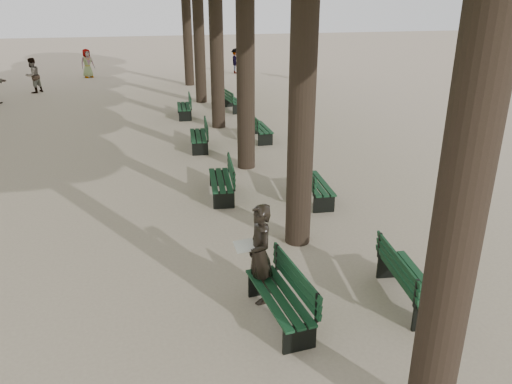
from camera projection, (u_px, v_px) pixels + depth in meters
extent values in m
plane|color=tan|center=(264.00, 341.00, 7.52)|extent=(120.00, 120.00, 0.00)
cylinder|color=#33261C|center=(475.00, 123.00, 4.65)|extent=(0.52, 0.52, 7.50)
cylinder|color=#33261C|center=(304.00, 59.00, 9.17)|extent=(0.52, 0.52, 7.50)
cylinder|color=#33261C|center=(245.00, 38.00, 13.68)|extent=(0.52, 0.52, 7.50)
cylinder|color=#33261C|center=(216.00, 27.00, 18.20)|extent=(0.52, 0.52, 7.50)
cylinder|color=#33261C|center=(198.00, 20.00, 22.72)|extent=(0.52, 0.52, 7.50)
cylinder|color=#33261C|center=(187.00, 16.00, 27.23)|extent=(0.52, 0.52, 7.50)
cube|color=black|center=(278.00, 308.00, 7.91)|extent=(0.70, 1.84, 0.45)
cube|color=black|center=(279.00, 296.00, 7.83)|extent=(0.72, 1.85, 0.04)
cube|color=black|center=(295.00, 278.00, 7.81)|extent=(0.22, 1.79, 0.40)
cube|color=black|center=(221.00, 188.00, 12.78)|extent=(0.69, 1.84, 0.45)
cube|color=black|center=(220.00, 180.00, 12.70)|extent=(0.71, 1.84, 0.04)
cube|color=black|center=(231.00, 170.00, 12.64)|extent=(0.22, 1.80, 0.40)
cube|color=black|center=(198.00, 142.00, 16.78)|extent=(0.67, 1.84, 0.45)
cube|color=black|center=(198.00, 136.00, 16.70)|extent=(0.69, 1.84, 0.04)
cube|color=black|center=(206.00, 127.00, 16.64)|extent=(0.19, 1.80, 0.40)
cube|color=black|center=(184.00, 112.00, 21.09)|extent=(0.62, 1.83, 0.45)
cube|color=black|center=(184.00, 106.00, 21.01)|extent=(0.64, 1.83, 0.04)
cube|color=black|center=(190.00, 100.00, 20.95)|extent=(0.15, 1.80, 0.40)
cube|color=black|center=(409.00, 290.00, 8.41)|extent=(0.72, 1.85, 0.45)
cube|color=black|center=(411.00, 278.00, 8.32)|extent=(0.74, 1.85, 0.04)
cube|color=black|center=(397.00, 265.00, 8.19)|extent=(0.24, 1.79, 0.40)
cube|color=black|center=(316.00, 192.00, 12.57)|extent=(0.65, 1.83, 0.45)
cube|color=black|center=(316.00, 183.00, 12.49)|extent=(0.67, 1.84, 0.04)
cube|color=black|center=(306.00, 174.00, 12.35)|extent=(0.18, 1.80, 0.40)
cube|color=black|center=(260.00, 133.00, 17.82)|extent=(0.52, 1.80, 0.45)
cube|color=black|center=(260.00, 127.00, 17.73)|extent=(0.54, 1.80, 0.04)
cube|color=black|center=(253.00, 120.00, 17.57)|extent=(0.04, 1.80, 0.40)
cube|color=black|center=(234.00, 105.00, 22.29)|extent=(0.70, 1.84, 0.45)
cube|color=black|center=(234.00, 100.00, 22.21)|extent=(0.72, 1.84, 0.04)
cube|color=black|center=(227.00, 95.00, 22.02)|extent=(0.22, 1.80, 0.40)
imported|color=black|center=(260.00, 254.00, 8.24)|extent=(0.42, 0.73, 1.74)
cube|color=white|center=(245.00, 246.00, 8.12)|extent=(0.37, 0.29, 0.12)
imported|color=#262628|center=(236.00, 61.00, 32.50)|extent=(0.47, 1.06, 1.59)
imported|color=#262628|center=(305.00, 65.00, 29.78)|extent=(1.12, 0.60, 1.82)
imported|color=#262628|center=(33.00, 76.00, 26.02)|extent=(0.80, 0.92, 1.79)
imported|color=#262628|center=(87.00, 63.00, 30.84)|extent=(0.91, 0.72, 1.73)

